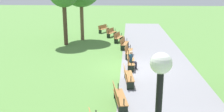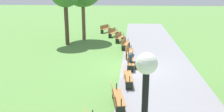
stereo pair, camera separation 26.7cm
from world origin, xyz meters
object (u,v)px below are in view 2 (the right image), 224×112
object	(u,v)px
bench_3	(125,43)
bench_4	(129,51)
bench_0	(105,28)
bench_6	(127,76)
bench_5	(130,61)
bench_7	(117,97)
person_seated	(132,59)
bench_2	(120,37)
bench_1	(113,32)

from	to	relation	value
bench_3	bench_4	bearing A→B (deg)	18.56
bench_0	bench_4	bearing A→B (deg)	42.44
bench_4	bench_6	size ratio (longest dim) A/B	1.00
bench_0	bench_3	world-z (taller)	same
bench_5	bench_7	world-z (taller)	same
bench_3	bench_6	xyz separation A→B (m)	(8.20, 0.38, 0.00)
bench_6	person_seated	bearing A→B (deg)	168.77
bench_2	person_seated	distance (m)	8.36
person_seated	bench_1	bearing A→B (deg)	-168.82
bench_0	bench_1	bearing A→B (deg)	50.38
bench_2	person_seated	size ratio (longest dim) A/B	1.55
bench_1	bench_2	bearing A→B (deg)	39.77
bench_5	person_seated	distance (m)	0.26
bench_1	bench_0	bearing A→B (deg)	-134.93
bench_4	bench_6	world-z (taller)	same
bench_1	person_seated	world-z (taller)	person_seated
bench_6	person_seated	distance (m)	2.62
bench_2	bench_3	distance (m)	2.74
bench_0	bench_5	xyz separation A→B (m)	(13.24, 3.11, 0.00)
bench_0	bench_3	xyz separation A→B (m)	(7.78, 2.61, 0.00)
bench_4	person_seated	distance (m)	2.89
bench_1	bench_6	size ratio (longest dim) A/B	1.01
bench_0	bench_1	distance (m)	2.74
bench_6	bench_2	bearing A→B (deg)	179.98
bench_1	bench_2	size ratio (longest dim) A/B	0.99
bench_7	bench_5	bearing A→B (deg)	164.08
bench_3	bench_6	distance (m)	8.21
bench_0	person_seated	size ratio (longest dim) A/B	1.51
person_seated	bench_2	bearing A→B (deg)	-171.22
bench_3	bench_6	bearing A→B (deg)	13.27
bench_4	bench_5	size ratio (longest dim) A/B	1.02
bench_1	bench_5	bearing A→B (deg)	31.83
bench_1	person_seated	distance (m)	11.08
bench_3	person_seated	xyz separation A→B (m)	(5.59, 0.65, 0.16)
bench_3	bench_5	world-z (taller)	same
person_seated	bench_7	bearing A→B (deg)	-6.95
bench_3	bench_5	distance (m)	5.48
bench_4	bench_7	size ratio (longest dim) A/B	0.99
bench_5	person_seated	bearing A→B (deg)	46.35
bench_3	bench_7	world-z (taller)	same
bench_3	bench_7	size ratio (longest dim) A/B	1.00
bench_1	bench_2	xyz separation A→B (m)	(2.60, 0.87, 0.00)
bench_1	bench_4	distance (m)	8.21
bench_2	bench_7	world-z (taller)	same
bench_0	bench_4	size ratio (longest dim) A/B	0.99
bench_7	person_seated	xyz separation A→B (m)	(-5.32, 0.65, 0.16)
bench_7	bench_3	bearing A→B (deg)	169.37
bench_1	bench_2	world-z (taller)	same
bench_5	bench_6	bearing A→B (deg)	-2.64
bench_2	bench_6	xyz separation A→B (m)	(10.87, 1.01, 0.00)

